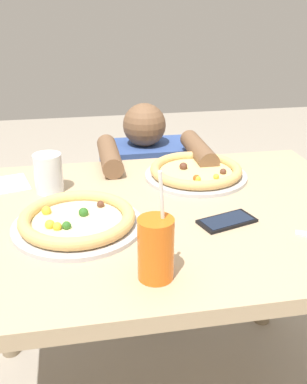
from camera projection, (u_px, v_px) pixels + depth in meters
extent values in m
cube|color=tan|center=(159.00, 218.00, 1.24)|extent=(1.21, 0.86, 0.04)
cylinder|color=#89765B|center=(270.00, 250.00, 1.80)|extent=(0.07, 0.07, 0.71)
cylinder|color=#B7B7BC|center=(78.00, 225.00, 1.15)|extent=(0.34, 0.34, 0.01)
cylinder|color=beige|center=(78.00, 222.00, 1.14)|extent=(0.23, 0.23, 0.01)
torus|color=tan|center=(77.00, 218.00, 1.14)|extent=(0.30, 0.30, 0.03)
sphere|color=gold|center=(46.00, 211.00, 1.17)|extent=(0.02, 0.02, 0.02)
sphere|color=#2D6623|center=(67.00, 226.00, 1.10)|extent=(0.02, 0.02, 0.02)
sphere|color=#2D6623|center=(84.00, 212.00, 1.16)|extent=(0.03, 0.03, 0.03)
sphere|color=gold|center=(50.00, 225.00, 1.10)|extent=(0.02, 0.02, 0.02)
sphere|color=brown|center=(101.00, 204.00, 1.21)|extent=(0.02, 0.02, 0.02)
sphere|color=gold|center=(57.00, 227.00, 1.09)|extent=(0.02, 0.02, 0.02)
cylinder|color=#B7B7BC|center=(196.00, 176.00, 1.46)|extent=(0.33, 0.33, 0.01)
cylinder|color=#E5CC7F|center=(196.00, 172.00, 1.45)|extent=(0.24, 0.24, 0.01)
torus|color=tan|center=(196.00, 170.00, 1.45)|extent=(0.30, 0.30, 0.03)
sphere|color=brown|center=(183.00, 166.00, 1.47)|extent=(0.03, 0.03, 0.03)
sphere|color=gold|center=(216.00, 177.00, 1.39)|extent=(0.02, 0.02, 0.02)
sphere|color=brown|center=(223.00, 172.00, 1.43)|extent=(0.02, 0.02, 0.02)
sphere|color=#BF4C19|center=(196.00, 178.00, 1.38)|extent=(0.02, 0.02, 0.02)
sphere|color=gold|center=(198.00, 179.00, 1.38)|extent=(0.02, 0.02, 0.02)
cylinder|color=orange|center=(156.00, 249.00, 0.92)|extent=(0.08, 0.08, 0.14)
cylinder|color=white|center=(162.00, 199.00, 0.88)|extent=(0.02, 0.02, 0.12)
cylinder|color=silver|center=(48.00, 173.00, 1.34)|extent=(0.08, 0.08, 0.12)
cube|color=white|center=(44.00, 160.00, 1.33)|extent=(0.03, 0.03, 0.03)
cube|color=white|center=(46.00, 162.00, 1.32)|extent=(0.03, 0.03, 0.03)
cube|color=white|center=(46.00, 162.00, 1.33)|extent=(0.03, 0.03, 0.02)
cube|color=white|center=(1.00, 185.00, 1.40)|extent=(0.19, 0.18, 0.00)
cube|color=silver|center=(304.00, 234.00, 1.11)|extent=(0.05, 0.04, 0.00)
cube|color=black|center=(227.00, 221.00, 1.17)|extent=(0.17, 0.12, 0.01)
cube|color=#192338|center=(227.00, 220.00, 1.17)|extent=(0.14, 0.10, 0.00)
cylinder|color=#333847|center=(145.00, 253.00, 2.02)|extent=(0.29, 0.29, 0.45)
cube|color=#334C8C|center=(145.00, 178.00, 1.86)|extent=(0.36, 0.22, 0.29)
sphere|color=brown|center=(144.00, 125.00, 1.77)|extent=(0.17, 0.17, 0.17)
cylinder|color=brown|center=(110.00, 155.00, 1.55)|extent=(0.07, 0.28, 0.07)
cylinder|color=brown|center=(199.00, 150.00, 1.61)|extent=(0.07, 0.28, 0.07)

